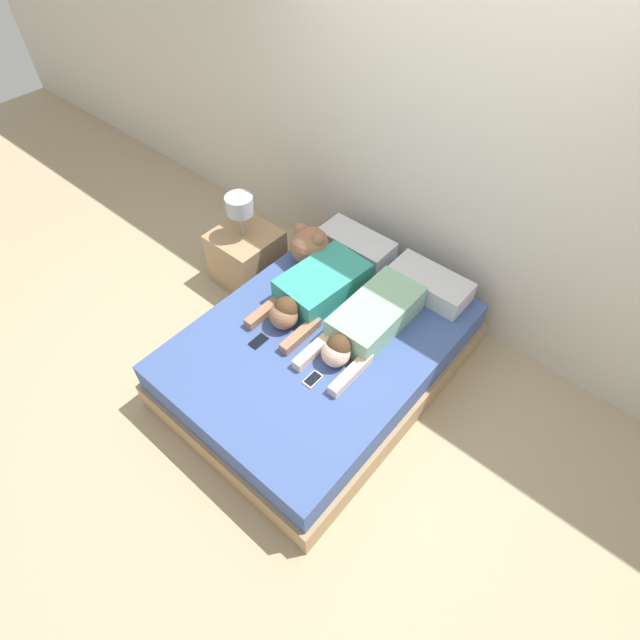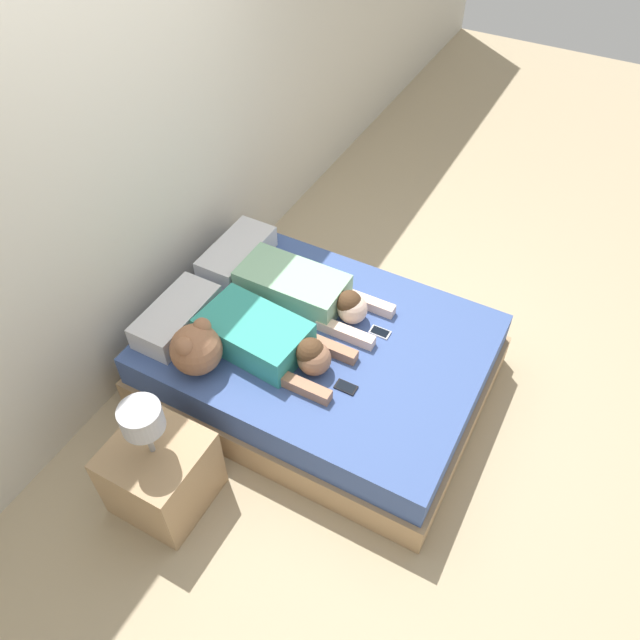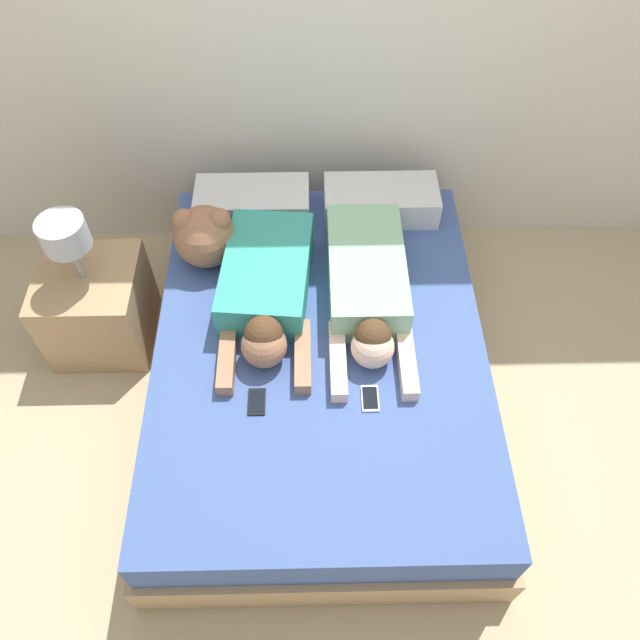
{
  "view_description": "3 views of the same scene",
  "coord_description": "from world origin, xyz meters",
  "px_view_note": "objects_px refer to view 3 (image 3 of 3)",
  "views": [
    {
      "loc": [
        1.4,
        -1.63,
        3.06
      ],
      "look_at": [
        0.0,
        0.0,
        0.6
      ],
      "focal_mm": 28.0,
      "sensor_mm": 36.0,
      "label": 1
    },
    {
      "loc": [
        -2.24,
        -1.21,
        3.3
      ],
      "look_at": [
        0.0,
        0.0,
        0.6
      ],
      "focal_mm": 35.0,
      "sensor_mm": 36.0,
      "label": 2
    },
    {
      "loc": [
        -0.03,
        -1.61,
        2.76
      ],
      "look_at": [
        0.0,
        0.0,
        0.6
      ],
      "focal_mm": 35.0,
      "sensor_mm": 36.0,
      "label": 3
    }
  ],
  "objects_px": {
    "pillow_head_left": "(253,202)",
    "person_left": "(266,290)",
    "bed": "(320,367)",
    "nightstand": "(96,303)",
    "cell_phone_left": "(257,402)",
    "plush_toy": "(205,235)",
    "person_right": "(368,287)",
    "pillow_head_right": "(381,201)",
    "cell_phone_right": "(370,398)"
  },
  "relations": [
    {
      "from": "pillow_head_left",
      "to": "person_left",
      "type": "distance_m",
      "value": 0.61
    },
    {
      "from": "bed",
      "to": "nightstand",
      "type": "xyz_separation_m",
      "value": [
        -1.13,
        0.37,
        0.05
      ]
    },
    {
      "from": "cell_phone_left",
      "to": "plush_toy",
      "type": "relative_size",
      "value": 0.4
    },
    {
      "from": "pillow_head_left",
      "to": "person_right",
      "type": "distance_m",
      "value": 0.82
    },
    {
      "from": "bed",
      "to": "pillow_head_right",
      "type": "distance_m",
      "value": 0.94
    },
    {
      "from": "pillow_head_right",
      "to": "nightstand",
      "type": "relative_size",
      "value": 0.69
    },
    {
      "from": "cell_phone_left",
      "to": "nightstand",
      "type": "distance_m",
      "value": 1.12
    },
    {
      "from": "cell_phone_right",
      "to": "plush_toy",
      "type": "xyz_separation_m",
      "value": [
        -0.75,
        0.82,
        0.15
      ]
    },
    {
      "from": "bed",
      "to": "person_left",
      "type": "relative_size",
      "value": 2.19
    },
    {
      "from": "cell_phone_right",
      "to": "pillow_head_right",
      "type": "bearing_deg",
      "value": 83.49
    },
    {
      "from": "pillow_head_right",
      "to": "person_right",
      "type": "distance_m",
      "value": 0.61
    },
    {
      "from": "pillow_head_right",
      "to": "nightstand",
      "type": "distance_m",
      "value": 1.55
    },
    {
      "from": "pillow_head_left",
      "to": "plush_toy",
      "type": "bearing_deg",
      "value": -123.65
    },
    {
      "from": "person_right",
      "to": "plush_toy",
      "type": "xyz_separation_m",
      "value": [
        -0.76,
        0.29,
        0.06
      ]
    },
    {
      "from": "cell_phone_right",
      "to": "person_left",
      "type": "bearing_deg",
      "value": 130.51
    },
    {
      "from": "cell_phone_left",
      "to": "nightstand",
      "type": "xyz_separation_m",
      "value": [
        -0.86,
        0.69,
        -0.19
      ]
    },
    {
      "from": "person_right",
      "to": "plush_toy",
      "type": "bearing_deg",
      "value": 159.38
    },
    {
      "from": "plush_toy",
      "to": "nightstand",
      "type": "bearing_deg",
      "value": -167.1
    },
    {
      "from": "person_right",
      "to": "cell_phone_right",
      "type": "height_order",
      "value": "person_right"
    },
    {
      "from": "bed",
      "to": "pillow_head_right",
      "type": "bearing_deg",
      "value": 67.88
    },
    {
      "from": "person_right",
      "to": "nightstand",
      "type": "xyz_separation_m",
      "value": [
        -1.36,
        0.15,
        -0.28
      ]
    },
    {
      "from": "bed",
      "to": "pillow_head_left",
      "type": "relative_size",
      "value": 3.48
    },
    {
      "from": "nightstand",
      "to": "pillow_head_right",
      "type": "bearing_deg",
      "value": 16.94
    },
    {
      "from": "person_left",
      "to": "nightstand",
      "type": "bearing_deg",
      "value": 169.78
    },
    {
      "from": "person_left",
      "to": "person_right",
      "type": "xyz_separation_m",
      "value": [
        0.47,
        0.01,
        -0.0
      ]
    },
    {
      "from": "cell_phone_right",
      "to": "nightstand",
      "type": "distance_m",
      "value": 1.51
    },
    {
      "from": "plush_toy",
      "to": "cell_phone_right",
      "type": "bearing_deg",
      "value": -47.68
    },
    {
      "from": "cell_phone_left",
      "to": "pillow_head_left",
      "type": "bearing_deg",
      "value": 93.1
    },
    {
      "from": "person_right",
      "to": "plush_toy",
      "type": "height_order",
      "value": "plush_toy"
    },
    {
      "from": "pillow_head_right",
      "to": "person_left",
      "type": "relative_size",
      "value": 0.63
    },
    {
      "from": "cell_phone_right",
      "to": "nightstand",
      "type": "height_order",
      "value": "nightstand"
    },
    {
      "from": "plush_toy",
      "to": "nightstand",
      "type": "relative_size",
      "value": 0.38
    },
    {
      "from": "pillow_head_right",
      "to": "pillow_head_left",
      "type": "bearing_deg",
      "value": 180.0
    },
    {
      "from": "person_right",
      "to": "plush_toy",
      "type": "relative_size",
      "value": 3.13
    },
    {
      "from": "plush_toy",
      "to": "pillow_head_left",
      "type": "bearing_deg",
      "value": 56.35
    },
    {
      "from": "cell_phone_left",
      "to": "plush_toy",
      "type": "bearing_deg",
      "value": 108.04
    },
    {
      "from": "person_left",
      "to": "cell_phone_left",
      "type": "xyz_separation_m",
      "value": [
        -0.03,
        -0.53,
        -0.09
      ]
    },
    {
      "from": "cell_phone_left",
      "to": "cell_phone_right",
      "type": "xyz_separation_m",
      "value": [
        0.48,
        0.01,
        0.0
      ]
    },
    {
      "from": "bed",
      "to": "person_left",
      "type": "bearing_deg",
      "value": 138.53
    },
    {
      "from": "cell_phone_right",
      "to": "nightstand",
      "type": "bearing_deg",
      "value": 152.92
    },
    {
      "from": "pillow_head_left",
      "to": "cell_phone_left",
      "type": "distance_m",
      "value": 1.14
    },
    {
      "from": "pillow_head_right",
      "to": "cell_phone_right",
      "type": "bearing_deg",
      "value": -96.51
    },
    {
      "from": "pillow_head_left",
      "to": "cell_phone_right",
      "type": "relative_size",
      "value": 4.66
    },
    {
      "from": "cell_phone_right",
      "to": "plush_toy",
      "type": "height_order",
      "value": "plush_toy"
    },
    {
      "from": "pillow_head_right",
      "to": "nightstand",
      "type": "bearing_deg",
      "value": -163.06
    },
    {
      "from": "cell_phone_left",
      "to": "person_left",
      "type": "bearing_deg",
      "value": 86.75
    },
    {
      "from": "person_right",
      "to": "pillow_head_right",
      "type": "bearing_deg",
      "value": 79.59
    },
    {
      "from": "plush_toy",
      "to": "nightstand",
      "type": "distance_m",
      "value": 0.7
    },
    {
      "from": "person_right",
      "to": "pillow_head_left",
      "type": "bearing_deg",
      "value": 132.95
    },
    {
      "from": "pillow_head_right",
      "to": "person_right",
      "type": "relative_size",
      "value": 0.59
    }
  ]
}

